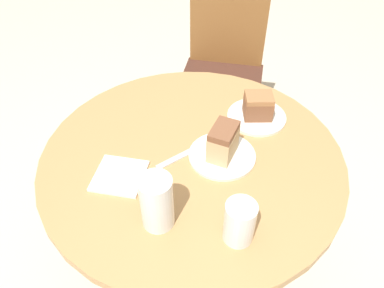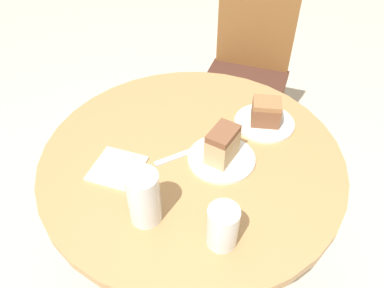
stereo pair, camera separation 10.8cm
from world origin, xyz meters
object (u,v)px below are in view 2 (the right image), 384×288
at_px(plate_near, 221,158).
at_px(glass_water, 223,228).
at_px(cake_slice_far, 266,112).
at_px(chair, 245,76).
at_px(cake_slice_near, 223,144).
at_px(glass_lemonade, 144,200).
at_px(plate_far, 264,123).

xyz_separation_m(plate_near, glass_water, (0.06, -0.27, 0.05)).
bearing_deg(cake_slice_far, chair, 102.68).
xyz_separation_m(cake_slice_near, glass_lemonade, (-0.14, -0.25, 0.01)).
relative_size(plate_near, cake_slice_near, 1.75).
distance_m(plate_near, cake_slice_near, 0.06).
relative_size(plate_far, cake_slice_near, 1.71).
bearing_deg(cake_slice_far, plate_far, -90.00).
relative_size(plate_near, glass_water, 1.70).
height_order(chair, cake_slice_far, chair).
bearing_deg(chair, glass_water, -81.01).
bearing_deg(plate_near, chair, 93.64).
bearing_deg(glass_water, cake_slice_far, 85.19).
xyz_separation_m(plate_near, cake_slice_far, (0.10, 0.20, 0.05)).
bearing_deg(plate_far, cake_slice_near, -116.64).
bearing_deg(chair, cake_slice_near, -83.10).
bearing_deg(plate_far, cake_slice_far, 90.00).
distance_m(cake_slice_near, glass_water, 0.27).
relative_size(plate_near, cake_slice_far, 2.00).
height_order(cake_slice_far, glass_water, glass_water).
bearing_deg(cake_slice_near, cake_slice_far, 63.36).
distance_m(plate_near, plate_far, 0.22).
xyz_separation_m(glass_lemonade, glass_water, (0.20, -0.02, -0.02)).
distance_m(chair, glass_water, 1.20).
bearing_deg(chair, glass_lemonade, -90.94).
relative_size(chair, glass_water, 7.99).
bearing_deg(plate_far, glass_water, -94.81).
height_order(chair, cake_slice_near, chair).
bearing_deg(glass_lemonade, chair, 85.80).
relative_size(chair, cake_slice_far, 9.41).
bearing_deg(cake_slice_near, plate_far, 63.36).
xyz_separation_m(chair, glass_water, (0.12, -1.15, 0.32)).
height_order(chair, plate_near, chair).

